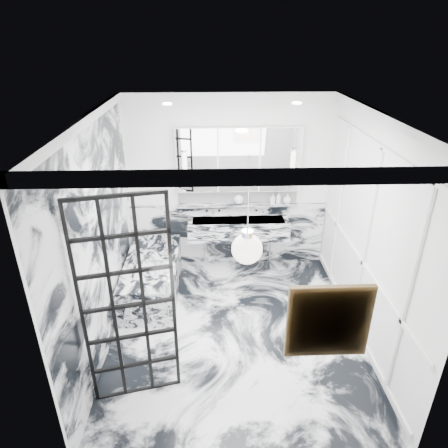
{
  "coord_description": "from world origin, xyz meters",
  "views": [
    {
      "loc": [
        -0.29,
        -4.16,
        3.58
      ],
      "look_at": [
        -0.12,
        0.5,
        1.32
      ],
      "focal_mm": 32.0,
      "sensor_mm": 36.0,
      "label": 1
    }
  ],
  "objects_px": {
    "crittall_door": "(129,306)",
    "trough_sink": "(238,228)",
    "mirror_cabinet": "(239,159)",
    "bathtub": "(152,277)"
  },
  "relations": [
    {
      "from": "crittall_door",
      "to": "trough_sink",
      "type": "xyz_separation_m",
      "value": [
        1.26,
        2.51,
        -0.43
      ]
    },
    {
      "from": "crittall_door",
      "to": "trough_sink",
      "type": "relative_size",
      "value": 1.45
    },
    {
      "from": "crittall_door",
      "to": "mirror_cabinet",
      "type": "xyz_separation_m",
      "value": [
        1.26,
        2.68,
        0.66
      ]
    },
    {
      "from": "trough_sink",
      "to": "crittall_door",
      "type": "bearing_deg",
      "value": -116.64
    },
    {
      "from": "trough_sink",
      "to": "bathtub",
      "type": "distance_m",
      "value": 1.55
    },
    {
      "from": "trough_sink",
      "to": "bathtub",
      "type": "height_order",
      "value": "trough_sink"
    },
    {
      "from": "trough_sink",
      "to": "bathtub",
      "type": "bearing_deg",
      "value": -153.52
    },
    {
      "from": "trough_sink",
      "to": "mirror_cabinet",
      "type": "bearing_deg",
      "value": 90.0
    },
    {
      "from": "trough_sink",
      "to": "mirror_cabinet",
      "type": "relative_size",
      "value": 0.84
    },
    {
      "from": "crittall_door",
      "to": "trough_sink",
      "type": "bearing_deg",
      "value": 51.12
    }
  ]
}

